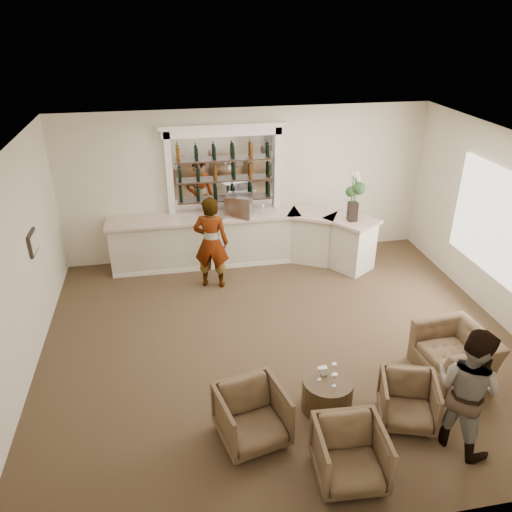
# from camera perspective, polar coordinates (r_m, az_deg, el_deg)

# --- Properties ---
(ground) EXTENTS (8.00, 8.00, 0.00)m
(ground) POSITION_cam_1_polar(r_m,az_deg,el_deg) (8.68, 2.94, -9.71)
(ground) COLOR brown
(ground) RESTS_ON ground
(room_shell) EXTENTS (8.04, 7.02, 3.32)m
(room_shell) POSITION_cam_1_polar(r_m,az_deg,el_deg) (8.21, 3.30, 6.67)
(room_shell) COLOR beige
(room_shell) RESTS_ON ground
(bar_counter) EXTENTS (5.72, 1.80, 1.14)m
(bar_counter) POSITION_cam_1_polar(r_m,az_deg,el_deg) (10.90, -1.39, 1.90)
(bar_counter) COLOR silver
(bar_counter) RESTS_ON ground
(back_bar_alcove) EXTENTS (2.64, 0.25, 3.00)m
(back_bar_alcove) POSITION_cam_1_polar(r_m,az_deg,el_deg) (10.72, -3.64, 9.77)
(back_bar_alcove) COLOR white
(back_bar_alcove) RESTS_ON ground
(cocktail_table) EXTENTS (0.72, 0.72, 0.50)m
(cocktail_table) POSITION_cam_1_polar(r_m,az_deg,el_deg) (7.36, 8.13, -15.35)
(cocktail_table) COLOR #503C22
(cocktail_table) RESTS_ON ground
(sommelier) EXTENTS (0.79, 0.63, 1.91)m
(sommelier) POSITION_cam_1_polar(r_m,az_deg,el_deg) (9.89, -5.15, 1.51)
(sommelier) COLOR gray
(sommelier) RESTS_ON ground
(guest) EXTENTS (0.99, 1.07, 1.77)m
(guest) POSITION_cam_1_polar(r_m,az_deg,el_deg) (6.93, 23.04, -13.86)
(guest) COLOR gray
(guest) RESTS_ON ground
(armchair_left) EXTENTS (1.01, 1.03, 0.78)m
(armchair_left) POSITION_cam_1_polar(r_m,az_deg,el_deg) (6.79, -0.46, -17.78)
(armchair_left) COLOR brown
(armchair_left) RESTS_ON ground
(armchair_center) EXTENTS (0.86, 0.88, 0.76)m
(armchair_center) POSITION_cam_1_polar(r_m,az_deg,el_deg) (6.47, 10.70, -21.38)
(armchair_center) COLOR brown
(armchair_center) RESTS_ON ground
(armchair_right) EXTENTS (0.93, 0.95, 0.69)m
(armchair_right) POSITION_cam_1_polar(r_m,az_deg,el_deg) (7.34, 16.97, -15.58)
(armchair_right) COLOR brown
(armchair_right) RESTS_ON ground
(armchair_far) EXTENTS (1.07, 1.20, 0.72)m
(armchair_far) POSITION_cam_1_polar(r_m,az_deg,el_deg) (8.40, 21.76, -10.25)
(armchair_far) COLOR brown
(armchair_far) RESTS_ON ground
(espresso_machine) EXTENTS (0.66, 0.60, 0.47)m
(espresso_machine) POSITION_cam_1_polar(r_m,az_deg,el_deg) (10.56, -1.95, 5.78)
(espresso_machine) COLOR silver
(espresso_machine) RESTS_ON bar_counter
(flower_vase) EXTENTS (0.28, 0.28, 1.06)m
(flower_vase) POSITION_cam_1_polar(r_m,az_deg,el_deg) (10.39, 11.16, 7.06)
(flower_vase) COLOR black
(flower_vase) RESTS_ON bar_counter
(wine_glass_bar_left) EXTENTS (0.07, 0.07, 0.21)m
(wine_glass_bar_left) POSITION_cam_1_polar(r_m,az_deg,el_deg) (10.62, -2.99, 5.11)
(wine_glass_bar_left) COLOR white
(wine_glass_bar_left) RESTS_ON bar_counter
(wine_glass_bar_right) EXTENTS (0.07, 0.07, 0.21)m
(wine_glass_bar_right) POSITION_cam_1_polar(r_m,az_deg,el_deg) (10.70, 0.80, 5.32)
(wine_glass_bar_right) COLOR white
(wine_glass_bar_right) RESTS_ON bar_counter
(wine_glass_tbl_a) EXTENTS (0.07, 0.07, 0.21)m
(wine_glass_tbl_a) POSITION_cam_1_polar(r_m,az_deg,el_deg) (7.12, 7.29, -13.22)
(wine_glass_tbl_a) COLOR white
(wine_glass_tbl_a) RESTS_ON cocktail_table
(wine_glass_tbl_b) EXTENTS (0.07, 0.07, 0.21)m
(wine_glass_tbl_b) POSITION_cam_1_polar(r_m,az_deg,el_deg) (7.21, 8.89, -12.71)
(wine_glass_tbl_b) COLOR white
(wine_glass_tbl_b) RESTS_ON cocktail_table
(wine_glass_tbl_c) EXTENTS (0.07, 0.07, 0.21)m
(wine_glass_tbl_c) POSITION_cam_1_polar(r_m,az_deg,el_deg) (7.05, 8.96, -13.84)
(wine_glass_tbl_c) COLOR white
(wine_glass_tbl_c) RESTS_ON cocktail_table
(napkin_holder) EXTENTS (0.08, 0.08, 0.12)m
(napkin_holder) POSITION_cam_1_polar(r_m,az_deg,el_deg) (7.25, 7.79, -12.83)
(napkin_holder) COLOR silver
(napkin_holder) RESTS_ON cocktail_table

